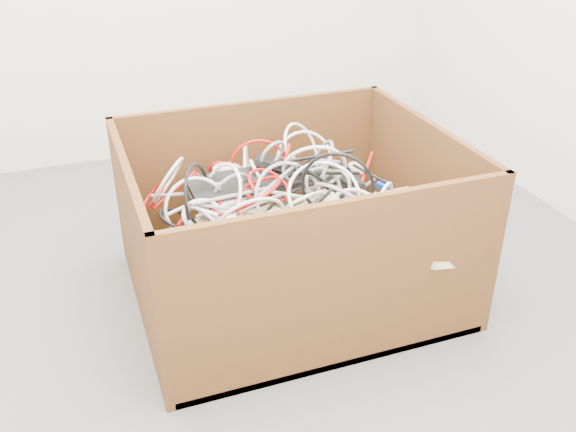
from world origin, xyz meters
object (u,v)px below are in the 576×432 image
object	(u,v)px
power_strip_left	(228,208)
vga_plug	(384,185)
cardboard_box	(286,255)
power_strip_right	(264,234)

from	to	relation	value
power_strip_left	vga_plug	size ratio (longest dim) A/B	6.13
cardboard_box	power_strip_left	size ratio (longest dim) A/B	3.93
cardboard_box	vga_plug	distance (m)	0.44
power_strip_left	power_strip_right	distance (m)	0.16
power_strip_left	vga_plug	bearing A→B (deg)	-52.96
vga_plug	power_strip_left	bearing A→B (deg)	-128.36
power_strip_right	vga_plug	xyz separation A→B (m)	(0.50, 0.12, 0.04)
cardboard_box	power_strip_right	bearing A→B (deg)	-137.77
cardboard_box	power_strip_right	distance (m)	0.23
power_strip_right	vga_plug	world-z (taller)	vga_plug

